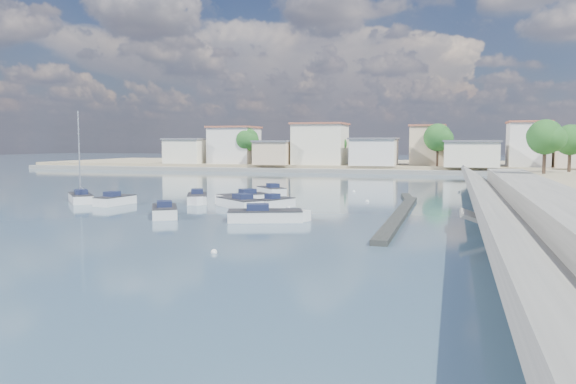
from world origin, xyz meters
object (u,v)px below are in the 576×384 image
Objects in this scene: motorboat_h at (269,216)px; sailboat at (80,198)px; motorboat_g at (197,199)px; motorboat_f at (270,191)px; motorboat_c at (238,203)px; motorboat_d at (241,198)px; motorboat_b at (277,203)px; motorboat_a at (164,211)px; motorboat_e at (117,201)px.

sailboat is at bearing 160.77° from motorboat_h.
motorboat_h is (10.62, -10.10, -0.00)m from motorboat_g.
motorboat_f is 0.85× the size of motorboat_g.
motorboat_d is (-1.32, 3.99, -0.00)m from motorboat_c.
sailboat reaches higher than motorboat_b.
motorboat_b is 19.85m from sailboat.
motorboat_b is 3.46m from motorboat_c.
motorboat_d is (-4.69, 3.17, -0.00)m from motorboat_b.
motorboat_c and motorboat_g have the same top height.
motorboat_c is 1.13× the size of motorboat_d.
motorboat_a is 0.55× the size of sailboat.
sailboat reaches higher than motorboat_a.
motorboat_d is at bearing 26.24° from motorboat_e.
sailboat is at bearing -139.83° from motorboat_f.
motorboat_a is 0.95× the size of motorboat_g.
motorboat_a is at bearing -99.89° from motorboat_d.
motorboat_h is (2.09, -8.50, 0.00)m from motorboat_b.
motorboat_f is at bearing 53.11° from motorboat_e.
motorboat_a is at bearing -79.18° from motorboat_g.
motorboat_g is at bearing 136.44° from motorboat_h.
motorboat_a is 8.76m from motorboat_h.
sailboat is at bearing -165.10° from motorboat_d.
motorboat_c is 1.22× the size of motorboat_f.
motorboat_d is (1.98, 11.35, -0.00)m from motorboat_a.
motorboat_f is at bearing 110.79° from motorboat_b.
motorboat_h is (6.65, -20.53, 0.00)m from motorboat_f.
motorboat_a and motorboat_e have the same top height.
motorboat_a is at bearing 177.89° from motorboat_h.
motorboat_c and motorboat_d have the same top height.
motorboat_a is at bearing -29.08° from sailboat.
motorboat_b and motorboat_c have the same top height.
motorboat_d is at bearing 145.90° from motorboat_b.
motorboat_f is at bearing 84.07° from motorboat_a.
motorboat_e is 18.35m from motorboat_h.
motorboat_h is at bearing -76.20° from motorboat_b.
motorboat_g and motorboat_h have the same top height.
sailboat reaches higher than motorboat_c.
motorboat_b is 0.87× the size of motorboat_e.
motorboat_f and motorboat_g have the same top height.
motorboat_b and motorboat_g have the same top height.
motorboat_b is 15.17m from motorboat_e.
motorboat_g is at bearing 154.96° from motorboat_c.
sailboat is at bearing -167.73° from motorboat_g.
sailboat is at bearing 167.32° from motorboat_e.
motorboat_b is 0.92× the size of motorboat_f.
sailboat is at bearing -177.52° from motorboat_b.
motorboat_a is at bearing -36.69° from motorboat_e.
motorboat_a is 0.92× the size of motorboat_c.
motorboat_a is 20.32m from motorboat_f.
motorboat_c is at bearing 65.87° from motorboat_a.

